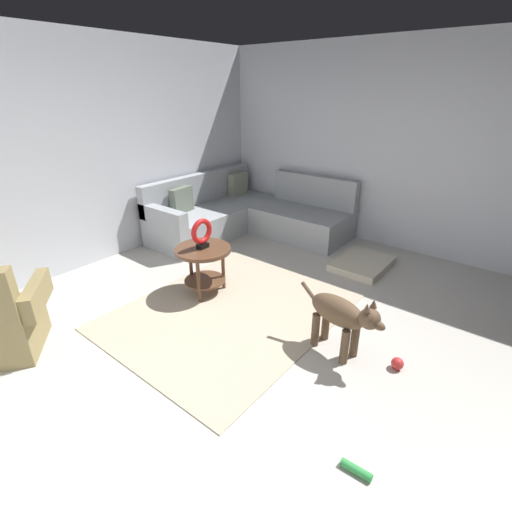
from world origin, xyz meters
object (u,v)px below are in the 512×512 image
object	(u,v)px
dog_toy_ball	(397,363)
dog_toy_rope	(356,470)
sectional_couch	(246,215)
side_table	(203,258)
dog	(341,315)
dog_bed_mat	(362,264)
torus_sculpture	(202,233)

from	to	relation	value
dog_toy_ball	dog_toy_rope	xyz separation A→B (m)	(-1.05, -0.13, -0.03)
sectional_couch	dog_toy_rope	xyz separation A→B (m)	(-2.66, -3.08, -0.26)
side_table	dog	distance (m)	1.64
side_table	dog_toy_rope	world-z (taller)	side_table
side_table	dog_toy_ball	distance (m)	2.15
dog_bed_mat	dog_toy_rope	distance (m)	2.89
torus_sculpture	dog_toy_ball	size ratio (longest dim) A/B	3.23
dog	dog_toy_rope	size ratio (longest dim) A/B	4.40
sectional_couch	dog	xyz separation A→B (m)	(-1.73, -2.48, 0.09)
sectional_couch	side_table	distance (m)	1.91
torus_sculpture	dog_bed_mat	bearing A→B (deg)	-33.02
dog_bed_mat	dog_toy_ball	world-z (taller)	dog_toy_ball
torus_sculpture	dog_bed_mat	world-z (taller)	torus_sculpture
dog_toy_ball	torus_sculpture	bearing A→B (deg)	92.67
sectional_couch	dog_toy_ball	world-z (taller)	sectional_couch
side_table	dog	size ratio (longest dim) A/B	0.71
sectional_couch	dog_toy_ball	size ratio (longest dim) A/B	22.32
sectional_couch	torus_sculpture	xyz separation A→B (m)	(-1.71, -0.83, 0.42)
torus_sculpture	dog	world-z (taller)	torus_sculpture
torus_sculpture	dog_toy_ball	bearing A→B (deg)	-87.33
torus_sculpture	sectional_couch	bearing A→B (deg)	26.02
torus_sculpture	dog_toy_rope	xyz separation A→B (m)	(-0.95, -2.25, -0.69)
dog_bed_mat	sectional_couch	bearing A→B (deg)	89.84
sectional_couch	dog_toy_ball	distance (m)	3.37
side_table	torus_sculpture	xyz separation A→B (m)	(-0.00, -0.00, 0.29)
side_table	torus_sculpture	world-z (taller)	torus_sculpture
dog_bed_mat	dog	xyz separation A→B (m)	(-1.72, -0.54, 0.33)
dog_bed_mat	dog	size ratio (longest dim) A/B	0.95
dog_toy_rope	side_table	bearing A→B (deg)	67.04
side_table	dog	xyz separation A→B (m)	(-0.02, -1.64, -0.04)
dog	dog_toy_rope	xyz separation A→B (m)	(-0.93, -0.61, -0.35)
sectional_couch	dog_bed_mat	size ratio (longest dim) A/B	2.81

